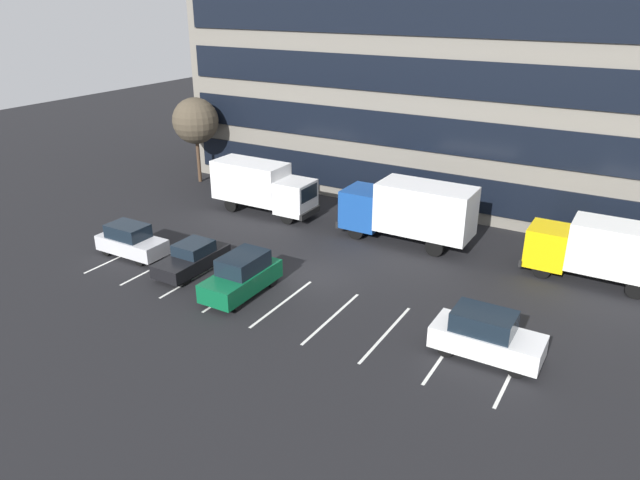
{
  "coord_description": "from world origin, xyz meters",
  "views": [
    {
      "loc": [
        14.62,
        -24.76,
        14.24
      ],
      "look_at": [
        -0.78,
        1.49,
        1.4
      ],
      "focal_mm": 33.27,
      "sensor_mm": 36.0,
      "label": 1
    }
  ],
  "objects_px": {
    "suv_silver": "(131,241)",
    "suv_forest": "(242,275)",
    "suv_white": "(486,335)",
    "bare_tree": "(195,121)",
    "sedan_black": "(192,258)",
    "box_truck_white": "(262,185)",
    "box_truck_blue": "(409,209)",
    "box_truck_yellow": "(602,249)"
  },
  "relations": [
    {
      "from": "suv_silver",
      "to": "suv_forest",
      "type": "height_order",
      "value": "suv_forest"
    },
    {
      "from": "suv_white",
      "to": "bare_tree",
      "type": "relative_size",
      "value": 0.68
    },
    {
      "from": "sedan_black",
      "to": "bare_tree",
      "type": "relative_size",
      "value": 0.67
    },
    {
      "from": "box_truck_white",
      "to": "bare_tree",
      "type": "bearing_deg",
      "value": 158.88
    },
    {
      "from": "box_truck_white",
      "to": "bare_tree",
      "type": "xyz_separation_m",
      "value": [
        -8.57,
        3.31,
        2.94
      ]
    },
    {
      "from": "box_truck_blue",
      "to": "suv_forest",
      "type": "bearing_deg",
      "value": -113.91
    },
    {
      "from": "box_truck_blue",
      "to": "suv_white",
      "type": "height_order",
      "value": "box_truck_blue"
    },
    {
      "from": "box_truck_white",
      "to": "bare_tree",
      "type": "distance_m",
      "value": 9.65
    },
    {
      "from": "box_truck_blue",
      "to": "suv_white",
      "type": "xyz_separation_m",
      "value": [
        7.58,
        -9.81,
        -1.13
      ]
    },
    {
      "from": "box_truck_blue",
      "to": "box_truck_yellow",
      "type": "bearing_deg",
      "value": 0.23
    },
    {
      "from": "box_truck_yellow",
      "to": "suv_silver",
      "type": "height_order",
      "value": "box_truck_yellow"
    },
    {
      "from": "box_truck_yellow",
      "to": "suv_silver",
      "type": "relative_size",
      "value": 1.72
    },
    {
      "from": "box_truck_white",
      "to": "box_truck_blue",
      "type": "distance_m",
      "value": 10.74
    },
    {
      "from": "box_truck_white",
      "to": "bare_tree",
      "type": "relative_size",
      "value": 1.11
    },
    {
      "from": "sedan_black",
      "to": "suv_silver",
      "type": "bearing_deg",
      "value": -176.69
    },
    {
      "from": "suv_silver",
      "to": "suv_white",
      "type": "xyz_separation_m",
      "value": [
        20.59,
        0.15,
        0.08
      ]
    },
    {
      "from": "box_truck_white",
      "to": "box_truck_yellow",
      "type": "height_order",
      "value": "box_truck_white"
    },
    {
      "from": "box_truck_blue",
      "to": "suv_forest",
      "type": "xyz_separation_m",
      "value": [
        -4.63,
        -10.44,
        -1.12
      ]
    },
    {
      "from": "box_truck_blue",
      "to": "suv_white",
      "type": "distance_m",
      "value": 12.45
    },
    {
      "from": "suv_silver",
      "to": "bare_tree",
      "type": "distance_m",
      "value": 15.11
    },
    {
      "from": "suv_forest",
      "to": "box_truck_white",
      "type": "bearing_deg",
      "value": 120.55
    },
    {
      "from": "sedan_black",
      "to": "suv_white",
      "type": "distance_m",
      "value": 16.19
    },
    {
      "from": "bare_tree",
      "to": "box_truck_yellow",
      "type": "bearing_deg",
      "value": -6.0
    },
    {
      "from": "box_truck_blue",
      "to": "bare_tree",
      "type": "bearing_deg",
      "value": 170.58
    },
    {
      "from": "box_truck_yellow",
      "to": "sedan_black",
      "type": "bearing_deg",
      "value": -153.25
    },
    {
      "from": "bare_tree",
      "to": "box_truck_blue",
      "type": "bearing_deg",
      "value": -9.42
    },
    {
      "from": "box_truck_yellow",
      "to": "bare_tree",
      "type": "bearing_deg",
      "value": 174.0
    },
    {
      "from": "suv_silver",
      "to": "bare_tree",
      "type": "relative_size",
      "value": 0.63
    },
    {
      "from": "suv_silver",
      "to": "box_truck_white",
      "type": "bearing_deg",
      "value": 76.98
    },
    {
      "from": "suv_silver",
      "to": "suv_forest",
      "type": "xyz_separation_m",
      "value": [
        8.38,
        -0.49,
        0.09
      ]
    },
    {
      "from": "box_truck_white",
      "to": "sedan_black",
      "type": "bearing_deg",
      "value": -77.48
    },
    {
      "from": "sedan_black",
      "to": "suv_white",
      "type": "xyz_separation_m",
      "value": [
        16.18,
        -0.11,
        0.24
      ]
    },
    {
      "from": "box_truck_white",
      "to": "box_truck_blue",
      "type": "bearing_deg",
      "value": 0.57
    },
    {
      "from": "box_truck_yellow",
      "to": "suv_forest",
      "type": "distance_m",
      "value": 18.62
    },
    {
      "from": "sedan_black",
      "to": "bare_tree",
      "type": "xyz_separation_m",
      "value": [
        -10.7,
        12.9,
        4.13
      ]
    },
    {
      "from": "suv_white",
      "to": "suv_forest",
      "type": "xyz_separation_m",
      "value": [
        -12.21,
        -0.64,
        0.01
      ]
    },
    {
      "from": "box_truck_white",
      "to": "suv_silver",
      "type": "height_order",
      "value": "box_truck_white"
    },
    {
      "from": "suv_white",
      "to": "suv_forest",
      "type": "bearing_deg",
      "value": -177.01
    },
    {
      "from": "box_truck_white",
      "to": "sedan_black",
      "type": "distance_m",
      "value": 9.9
    },
    {
      "from": "box_truck_yellow",
      "to": "bare_tree",
      "type": "xyz_separation_m",
      "value": [
        -30.03,
        3.16,
        3.0
      ]
    },
    {
      "from": "suv_silver",
      "to": "box_truck_yellow",
      "type": "bearing_deg",
      "value": 22.84
    },
    {
      "from": "suv_white",
      "to": "bare_tree",
      "type": "bearing_deg",
      "value": 154.18
    }
  ]
}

